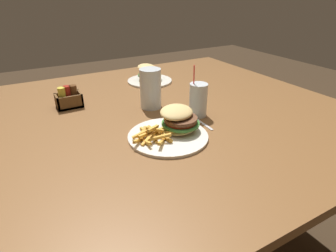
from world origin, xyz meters
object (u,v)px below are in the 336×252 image
object	(u,v)px
meal_plate_near	(173,127)
juice_glass	(198,102)
spoon	(195,117)
meal_plate_far	(149,76)
condiment_caddy	(69,99)
beer_glass	(151,90)

from	to	relation	value
meal_plate_near	juice_glass	bearing A→B (deg)	29.13
juice_glass	spoon	size ratio (longest dim) A/B	1.39
spoon	meal_plate_far	xyz separation A→B (m)	(0.05, 0.51, 0.03)
condiment_caddy	meal_plate_near	bearing A→B (deg)	-59.39
beer_glass	juice_glass	world-z (taller)	juice_glass
meal_plate_far	condiment_caddy	distance (m)	0.48
juice_glass	spoon	distance (m)	0.06
juice_glass	condiment_caddy	world-z (taller)	juice_glass
spoon	meal_plate_far	distance (m)	0.52
meal_plate_far	condiment_caddy	world-z (taller)	meal_plate_far
meal_plate_near	condiment_caddy	world-z (taller)	meal_plate_near
meal_plate_near	beer_glass	xyz separation A→B (m)	(0.04, 0.26, 0.05)
meal_plate_near	juice_glass	size ratio (longest dim) A/B	1.34
condiment_caddy	spoon	bearing A→B (deg)	-42.16
meal_plate_near	juice_glass	world-z (taller)	juice_glass
spoon	meal_plate_far	world-z (taller)	meal_plate_far
beer_glass	condiment_caddy	xyz separation A→B (m)	(-0.30, 0.18, -0.04)
meal_plate_near	condiment_caddy	distance (m)	0.51
beer_glass	condiment_caddy	bearing A→B (deg)	150.00
meal_plate_near	condiment_caddy	bearing A→B (deg)	120.61
meal_plate_near	spoon	distance (m)	0.16
meal_plate_near	beer_glass	size ratio (longest dim) A/B	1.66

